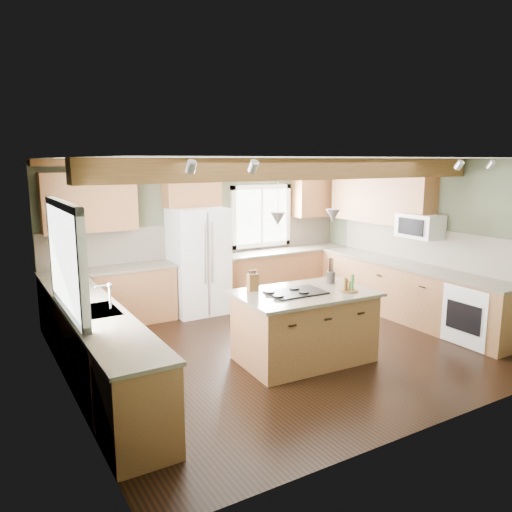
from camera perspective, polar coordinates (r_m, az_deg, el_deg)
floor at (r=7.09m, az=2.99°, el=-10.42°), size 5.60×5.60×0.00m
ceiling at (r=6.61m, az=3.22°, el=11.08°), size 5.60×5.60×0.00m
wall_back at (r=8.89m, az=-5.89°, el=2.57°), size 5.60×0.00×5.60m
wall_left at (r=5.70m, az=-21.03°, el=-2.76°), size 0.00×5.00×5.00m
wall_right at (r=8.59m, az=18.84°, el=1.75°), size 0.00×5.00×5.00m
ceiling_beam at (r=6.21m, az=5.78°, el=9.86°), size 5.55×0.26×0.26m
soffit_trim at (r=8.71m, az=-5.77°, el=10.59°), size 5.55×0.20×0.10m
backsplash_back at (r=8.89m, az=-5.84°, el=1.98°), size 5.58×0.03×0.58m
backsplash_right at (r=8.62m, az=18.49°, el=1.20°), size 0.03×3.70×0.58m
base_cab_back_left at (r=8.20m, az=-16.33°, el=-4.66°), size 2.02×0.60×0.88m
counter_back_left at (r=8.09m, az=-16.50°, el=-1.52°), size 2.06×0.64×0.04m
base_cab_back_right at (r=9.51m, az=3.16°, el=-2.12°), size 2.62×0.60×0.88m
counter_back_right at (r=9.42m, az=3.18°, el=0.61°), size 2.66×0.64×0.04m
base_cab_left at (r=6.05m, az=-17.72°, el=-10.31°), size 0.60×3.70×0.88m
counter_left at (r=5.91m, az=-17.97°, el=-6.13°), size 0.64×3.74×0.04m
base_cab_right at (r=8.57m, az=16.93°, el=-4.03°), size 0.60×3.70×0.88m
counter_right at (r=8.47m, az=17.10°, el=-1.02°), size 0.64×3.74×0.04m
upper_cab_back_left at (r=8.02m, az=-18.52°, el=5.85°), size 1.40×0.35×0.90m
upper_cab_over_fridge at (r=8.52m, az=-7.35°, el=7.93°), size 0.96×0.35×0.70m
upper_cab_right at (r=9.00m, az=14.00°, el=6.57°), size 0.35×2.20×0.90m
upper_cab_back_corner at (r=9.86m, az=6.79°, el=7.16°), size 0.90×0.35×0.90m
window_left at (r=5.70m, az=-21.09°, el=-0.20°), size 0.04×1.60×1.05m
window_back at (r=9.37m, az=0.54°, el=4.60°), size 1.10×0.04×1.00m
sink at (r=5.90m, az=-17.98°, el=-6.09°), size 0.50×0.65×0.03m
faucet at (r=5.90m, az=-16.35°, el=-4.53°), size 0.02×0.02×0.28m
dishwasher at (r=4.90m, az=-13.98°, el=-15.42°), size 0.60×0.60×0.84m
oven at (r=7.79m, az=23.95°, el=-6.07°), size 0.60×0.72×0.84m
microwave at (r=8.36m, az=18.22°, el=3.29°), size 0.40×0.70×0.38m
pendant_left at (r=6.03m, az=2.51°, el=4.26°), size 0.18×0.18×0.16m
pendant_right at (r=6.49m, az=8.81°, el=4.61°), size 0.18×0.18×0.16m
refrigerator at (r=8.49m, az=-6.60°, el=-0.57°), size 0.90×0.74×1.80m
island at (r=6.57m, az=5.53°, el=-8.14°), size 1.69×1.08×0.88m
island_top at (r=6.43m, az=5.61°, el=-4.26°), size 1.81×1.20×0.04m
cooktop at (r=6.35m, az=4.58°, el=-4.16°), size 0.74×0.51×0.02m
knife_block at (r=6.42m, az=-0.38°, el=-3.01°), size 0.14×0.11×0.22m
utensil_crock at (r=6.91m, az=8.54°, el=-2.41°), size 0.15×0.15×0.16m
bottle_tray at (r=6.50m, az=10.59°, el=-3.10°), size 0.24×0.24×0.21m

